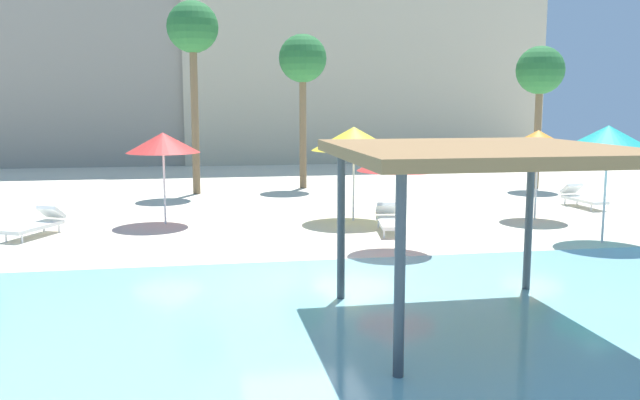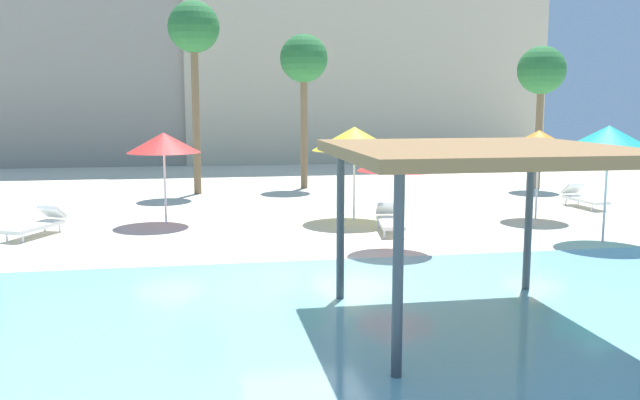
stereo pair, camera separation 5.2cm
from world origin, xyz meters
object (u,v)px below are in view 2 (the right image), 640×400
(beach_umbrella_red_3, at_px, (164,143))
(beach_umbrella_orange_1, at_px, (539,139))
(beach_umbrella_teal_4, at_px, (609,139))
(palm_tree_1, at_px, (194,33))
(palm_tree_0, at_px, (304,62))
(lounge_chair_3, at_px, (390,219))
(beach_umbrella_yellow_2, at_px, (354,139))
(lounge_chair_2, at_px, (38,223))
(palm_tree_3, at_px, (541,73))
(beach_umbrella_red_0, at_px, (398,160))
(lounge_chair_0, at_px, (582,197))
(shade_pavilion, at_px, (479,157))

(beach_umbrella_red_3, bearing_deg, beach_umbrella_orange_1, -6.02)
(beach_umbrella_teal_4, relative_size, palm_tree_1, 0.41)
(beach_umbrella_orange_1, distance_m, beach_umbrella_teal_4, 3.52)
(beach_umbrella_teal_4, distance_m, palm_tree_0, 13.53)
(lounge_chair_3, bearing_deg, beach_umbrella_yellow_2, -152.55)
(lounge_chair_2, distance_m, palm_tree_3, 19.41)
(beach_umbrella_red_0, bearing_deg, beach_umbrella_teal_4, -0.17)
(lounge_chair_0, relative_size, lounge_chair_3, 0.98)
(beach_umbrella_teal_4, bearing_deg, lounge_chair_0, 63.74)
(shade_pavilion, bearing_deg, lounge_chair_2, 133.30)
(beach_umbrella_orange_1, distance_m, palm_tree_0, 10.59)
(palm_tree_1, bearing_deg, beach_umbrella_red_0, -67.15)
(palm_tree_1, bearing_deg, beach_umbrella_yellow_2, -56.38)
(beach_umbrella_red_0, height_order, lounge_chair_3, beach_umbrella_red_0)
(beach_umbrella_red_0, xyz_separation_m, beach_umbrella_red_3, (-5.53, 4.65, 0.17))
(beach_umbrella_red_3, bearing_deg, palm_tree_3, 21.49)
(beach_umbrella_teal_4, distance_m, lounge_chair_0, 6.49)
(lounge_chair_2, relative_size, palm_tree_3, 0.35)
(shade_pavilion, xyz_separation_m, beach_umbrella_red_0, (0.37, 5.48, -0.50))
(lounge_chair_3, height_order, palm_tree_0, palm_tree_0)
(palm_tree_1, bearing_deg, lounge_chair_0, -23.78)
(beach_umbrella_orange_1, height_order, beach_umbrella_teal_4, beach_umbrella_teal_4)
(shade_pavilion, relative_size, beach_umbrella_yellow_2, 1.53)
(beach_umbrella_teal_4, height_order, palm_tree_0, palm_tree_0)
(beach_umbrella_orange_1, xyz_separation_m, palm_tree_0, (-5.71, 8.52, 2.65))
(palm_tree_3, bearing_deg, lounge_chair_3, -136.59)
(shade_pavilion, distance_m, beach_umbrella_red_3, 11.37)
(lounge_chair_3, xyz_separation_m, palm_tree_0, (-0.88, 9.63, 4.70))
(beach_umbrella_yellow_2, bearing_deg, beach_umbrella_teal_4, -37.79)
(beach_umbrella_red_0, bearing_deg, palm_tree_0, 91.81)
(shade_pavilion, distance_m, lounge_chair_2, 12.44)
(beach_umbrella_yellow_2, distance_m, palm_tree_1, 8.96)
(palm_tree_3, bearing_deg, lounge_chair_2, -158.63)
(beach_umbrella_red_3, distance_m, lounge_chair_2, 3.99)
(palm_tree_1, bearing_deg, shade_pavilion, -75.47)
(beach_umbrella_orange_1, bearing_deg, beach_umbrella_yellow_2, 172.97)
(beach_umbrella_red_3, height_order, lounge_chair_0, beach_umbrella_red_3)
(palm_tree_3, bearing_deg, palm_tree_0, 169.62)
(beach_umbrella_red_0, bearing_deg, shade_pavilion, -93.83)
(palm_tree_3, bearing_deg, beach_umbrella_red_0, -130.73)
(beach_umbrella_teal_4, relative_size, palm_tree_3, 0.52)
(beach_umbrella_yellow_2, relative_size, beach_umbrella_teal_4, 0.95)
(beach_umbrella_teal_4, xyz_separation_m, lounge_chair_2, (-14.05, 3.44, -2.27))
(beach_umbrella_teal_4, relative_size, lounge_chair_2, 1.49)
(lounge_chair_3, bearing_deg, shade_pavilion, 2.81)
(beach_umbrella_teal_4, height_order, lounge_chair_2, beach_umbrella_teal_4)
(beach_umbrella_orange_1, bearing_deg, palm_tree_3, 62.44)
(beach_umbrella_teal_4, bearing_deg, beach_umbrella_red_3, 156.72)
(beach_umbrella_red_0, distance_m, lounge_chair_0, 9.84)
(beach_umbrella_red_3, relative_size, palm_tree_1, 0.37)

